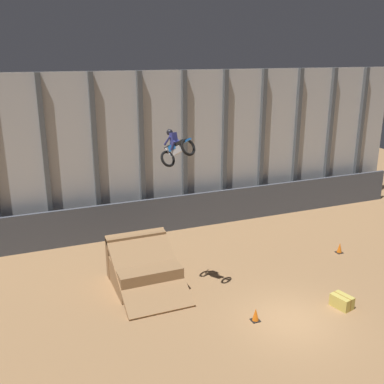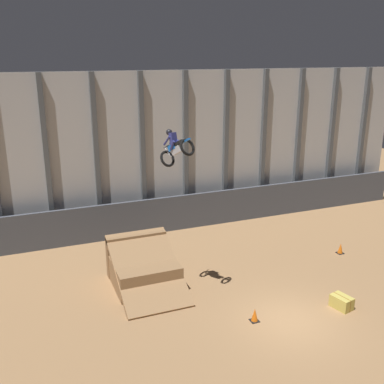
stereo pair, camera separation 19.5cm
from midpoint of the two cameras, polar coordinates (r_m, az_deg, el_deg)
ground_plane at (r=19.88m, az=12.55°, el=-15.71°), size 60.00×60.00×0.00m
arena_back_wall at (r=28.22m, az=-0.73°, el=5.36°), size 32.00×0.40×9.72m
lower_barrier at (r=28.36m, az=0.01°, el=-2.45°), size 31.36×0.20×2.22m
dirt_ramp at (r=22.05m, az=-5.97°, el=-9.56°), size 3.01×4.43×2.26m
rider_bike_solo at (r=18.62m, az=-1.82°, el=5.62°), size 1.32×1.83×1.67m
traffic_cone_near_ramp at (r=19.48m, az=8.26°, el=-15.21°), size 0.36×0.36×0.58m
traffic_cone_arena_edge at (r=26.46m, az=18.53°, el=-6.83°), size 0.36×0.36×0.58m
hay_bale_trackside at (r=21.22m, az=18.72°, el=-13.11°), size 0.79×1.01×0.57m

